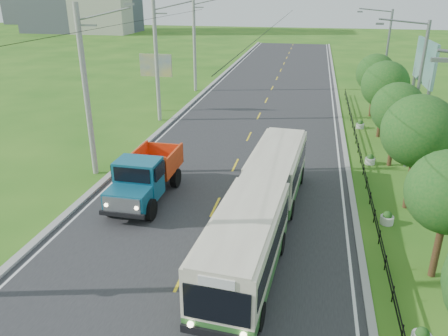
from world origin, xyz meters
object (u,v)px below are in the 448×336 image
(pole_mid, at_px, (157,61))
(planter_far, at_px, (360,125))
(tree_third, at_px, (418,134))
(tree_fourth, at_px, (398,111))
(tree_back, at_px, (376,75))
(bus, at_px, (263,201))
(pole_near, at_px, (87,92))
(planter_near, at_px, (387,218))
(streetlight_mid, at_px, (415,91))
(dump_truck, at_px, (145,174))
(streetlight_far, at_px, (384,58))
(billboard_left, at_px, (156,69))
(planter_mid, at_px, (370,160))
(tree_fifth, at_px, (385,87))
(pole_far, at_px, (195,44))
(billboard_right, at_px, (424,68))

(pole_mid, xyz_separation_m, planter_far, (16.86, 1.00, -4.81))
(tree_third, bearing_deg, tree_fourth, 90.00)
(tree_back, xyz_separation_m, bus, (-7.14, -22.33, -1.93))
(pole_near, height_order, tree_fourth, pole_near)
(planter_near, relative_size, planter_far, 1.00)
(tree_fourth, bearing_deg, streetlight_mid, -10.15)
(tree_back, relative_size, streetlight_mid, 0.61)
(planter_far, xyz_separation_m, bus, (-5.88, -18.19, 1.43))
(planter_near, xyz_separation_m, dump_truck, (-12.48, 0.23, 1.19))
(tree_third, distance_m, streetlight_far, 19.90)
(billboard_left, distance_m, bus, 23.70)
(pole_near, distance_m, planter_mid, 18.23)
(streetlight_far, distance_m, billboard_left, 20.56)
(bus, relative_size, dump_truck, 2.40)
(pole_near, distance_m, streetlight_mid, 19.56)
(streetlight_mid, bearing_deg, tree_back, 93.70)
(streetlight_mid, xyz_separation_m, planter_near, (-2.04, -8.00, -4.62))
(tree_fifth, bearing_deg, tree_back, 90.00)
(pole_near, xyz_separation_m, planter_near, (16.86, -3.00, -4.81))
(pole_mid, relative_size, dump_truck, 1.60)
(tree_fifth, relative_size, streetlight_far, 0.64)
(planter_near, distance_m, bus, 6.44)
(pole_far, distance_m, bus, 31.37)
(streetlight_far, xyz_separation_m, bus, (-7.92, -24.19, -3.18))
(pole_mid, xyz_separation_m, streetlight_mid, (18.90, -7.00, -0.19))
(pole_far, relative_size, planter_far, 14.93)
(billboard_left, bearing_deg, pole_far, 82.17)
(planter_far, bearing_deg, dump_truck, -128.35)
(planter_mid, relative_size, billboard_left, 0.13)
(tree_back, xyz_separation_m, planter_mid, (-1.26, -12.14, -3.37))
(pole_mid, bearing_deg, planter_mid, -22.54)
(planter_mid, bearing_deg, pole_near, -163.48)
(tree_third, height_order, tree_back, tree_third)
(tree_back, height_order, bus, tree_back)
(streetlight_far, xyz_separation_m, dump_truck, (-14.52, -21.77, -3.43))
(pole_far, bearing_deg, planter_far, -33.12)
(billboard_right, bearing_deg, planter_near, -104.80)
(tree_third, relative_size, tree_fourth, 1.11)
(pole_far, bearing_deg, streetlight_mid, -45.14)
(pole_near, bearing_deg, tree_third, -2.71)
(tree_fourth, bearing_deg, planter_far, 99.08)
(pole_far, height_order, planter_far, pole_far)
(streetlight_far, relative_size, planter_far, 13.54)
(billboard_right, bearing_deg, pole_far, 147.70)
(tree_fourth, relative_size, tree_back, 0.98)
(pole_far, height_order, bus, pole_far)
(pole_far, distance_m, planter_far, 20.70)
(dump_truck, bearing_deg, planter_mid, 32.58)
(pole_near, distance_m, tree_third, 18.17)
(tree_fifth, height_order, planter_far, tree_fifth)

